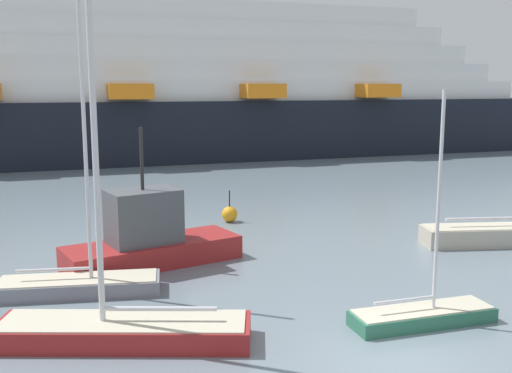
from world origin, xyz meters
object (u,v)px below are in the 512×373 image
Objects in this scene: cruise_ship at (53,92)px; sailboat_2 at (503,229)px; channel_buoy_1 at (230,214)px; sailboat_1 at (79,281)px; sailboat_0 at (423,313)px; sailboat_3 at (123,322)px; fishing_boat_0 at (149,238)px.

sailboat_2 is at bearing -64.50° from cruise_ship.
sailboat_1 is at bearing -127.98° from channel_buoy_1.
channel_buoy_1 is 29.58m from cruise_ship.
sailboat_1 is (-9.29, 4.96, 0.10)m from sailboat_0.
sailboat_3 is at bearing -113.59° from channel_buoy_1.
fishing_boat_0 is (2.44, 2.63, 0.59)m from sailboat_1.
sailboat_2 is 0.13× the size of cruise_ship.
sailboat_3 is 8.02× the size of channel_buoy_1.
sailboat_2 is at bearing -144.36° from sailboat_3.
sailboat_1 is at bearing 149.54° from sailboat_0.
sailboat_2 is (16.90, 1.74, 0.23)m from sailboat_1.
fishing_boat_0 is at bearing -173.78° from sailboat_2.
cruise_ship is at bearing 109.37° from channel_buoy_1.
sailboat_3 is 40.77m from cruise_ship.
channel_buoy_1 is at bearing 58.26° from sailboat_1.
sailboat_3 is 1.83× the size of fishing_boat_0.
sailboat_3 is at bearing -88.64° from cruise_ship.
fishing_boat_0 is (-14.45, 0.89, 0.36)m from sailboat_2.
sailboat_3 reaches higher than fishing_boat_0.
sailboat_0 is 10.53m from sailboat_1.
sailboat_2 is at bearing 158.65° from fishing_boat_0.
sailboat_3 is (-15.70, -5.85, -0.07)m from sailboat_2.
sailboat_3 is (1.20, -4.11, 0.16)m from sailboat_1.
sailboat_1 is 36.63m from cruise_ship.
sailboat_0 is at bearing -170.76° from sailboat_3.
sailboat_1 is 5.96× the size of channel_buoy_1.
channel_buoy_1 is (-2.50, 13.66, 0.08)m from sailboat_0.
sailboat_0 is 43.19m from cruise_ship.
cruise_ship reaches higher than fishing_boat_0.
sailboat_3 is at bearing 171.67° from sailboat_0.
channel_buoy_1 is at bearing 155.19° from sailboat_2.
fishing_boat_0 is at bearing 53.29° from sailboat_1.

